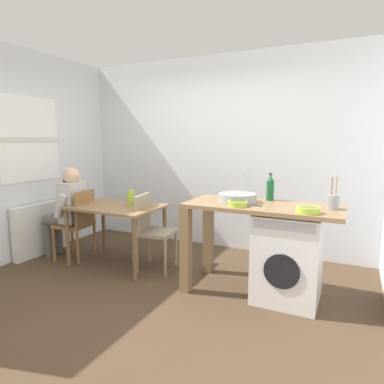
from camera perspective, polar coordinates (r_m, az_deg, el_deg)
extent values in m
plane|color=#4C3826|center=(3.63, -6.11, -16.41)|extent=(5.46, 5.46, 0.00)
cube|color=silver|center=(4.86, 4.70, 6.51)|extent=(4.60, 0.10, 2.70)
cube|color=silver|center=(4.80, -28.84, 5.42)|extent=(0.10, 3.80, 2.70)
cube|color=white|center=(4.93, -25.79, 8.03)|extent=(0.01, 0.90, 1.10)
cube|color=beige|center=(4.92, -25.73, 8.03)|extent=(0.02, 0.96, 0.06)
cube|color=white|center=(5.02, -24.32, -5.74)|extent=(0.10, 0.80, 0.70)
cube|color=olive|center=(4.27, -12.71, -2.45)|extent=(1.10, 0.76, 0.03)
cylinder|color=brown|center=(4.45, -20.30, -7.22)|extent=(0.05, 0.05, 0.71)
cylinder|color=brown|center=(3.82, -9.70, -9.46)|extent=(0.05, 0.05, 0.71)
cylinder|color=brown|center=(4.91, -14.74, -5.47)|extent=(0.05, 0.05, 0.71)
cylinder|color=brown|center=(4.35, -4.60, -7.08)|extent=(0.05, 0.05, 0.71)
cube|color=olive|center=(4.67, -19.36, -5.24)|extent=(0.45, 0.45, 0.04)
cube|color=olive|center=(4.51, -17.69, -2.70)|extent=(0.08, 0.38, 0.45)
cylinder|color=olive|center=(4.71, -22.32, -8.14)|extent=(0.04, 0.04, 0.45)
cylinder|color=olive|center=(4.97, -19.60, -7.09)|extent=(0.04, 0.04, 0.45)
cylinder|color=olive|center=(4.48, -18.79, -8.77)|extent=(0.04, 0.04, 0.45)
cylinder|color=olive|center=(4.76, -16.15, -7.61)|extent=(0.04, 0.04, 0.45)
cube|color=gray|center=(4.07, -6.02, -6.84)|extent=(0.46, 0.46, 0.04)
cube|color=gray|center=(4.08, -8.40, -3.56)|extent=(0.09, 0.38, 0.45)
cylinder|color=gray|center=(4.23, -2.73, -9.37)|extent=(0.04, 0.04, 0.45)
cylinder|color=gray|center=(3.91, -4.54, -10.93)|extent=(0.04, 0.04, 0.45)
cylinder|color=gray|center=(4.36, -7.24, -8.87)|extent=(0.04, 0.04, 0.45)
cylinder|color=gray|center=(4.05, -9.36, -10.31)|extent=(0.04, 0.04, 0.45)
cylinder|color=#595651|center=(4.87, -23.06, -7.61)|extent=(0.11, 0.11, 0.45)
cylinder|color=#595651|center=(5.00, -21.69, -7.10)|extent=(0.11, 0.11, 0.45)
cylinder|color=#595651|center=(4.70, -21.80, -4.65)|extent=(0.41, 0.19, 0.14)
cylinder|color=#595651|center=(4.84, -20.43, -4.21)|extent=(0.41, 0.19, 0.14)
cube|color=silver|center=(4.61, -19.55, -1.61)|extent=(0.24, 0.36, 0.52)
cylinder|color=silver|center=(4.46, -21.39, -2.22)|extent=(0.20, 0.11, 0.31)
cylinder|color=silver|center=(4.79, -18.19, -1.34)|extent=(0.20, 0.11, 0.31)
sphere|color=beige|center=(4.56, -19.77, 2.65)|extent=(0.21, 0.21, 0.21)
sphere|color=black|center=(4.61, -20.30, 1.64)|extent=(0.12, 0.12, 0.12)
cube|color=olive|center=(3.37, 11.88, -2.40)|extent=(1.50, 0.68, 0.04)
cube|color=brown|center=(3.46, -1.06, -9.79)|extent=(0.10, 0.10, 0.88)
cube|color=brown|center=(3.96, 2.78, -7.36)|extent=(0.10, 0.10, 0.88)
cube|color=white|center=(3.44, 15.93, -10.43)|extent=(0.60, 0.60, 0.86)
cylinder|color=black|center=(3.17, 14.90, -12.88)|extent=(0.32, 0.02, 0.32)
cube|color=#B2B2B7|center=(3.05, 15.24, -5.61)|extent=(0.54, 0.01, 0.08)
cylinder|color=#9EA0A5|center=(3.43, 7.66, -0.99)|extent=(0.38, 0.38, 0.09)
cylinder|color=#B2B2B7|center=(3.58, 8.60, 0.96)|extent=(0.02, 0.02, 0.28)
cylinder|color=#19592D|center=(3.59, 13.09, 0.23)|extent=(0.08, 0.08, 0.20)
cone|color=#19592D|center=(3.57, 13.16, 2.30)|extent=(0.07, 0.07, 0.06)
cylinder|color=#262626|center=(3.57, 13.18, 2.94)|extent=(0.03, 0.03, 0.02)
cylinder|color=#A8C63D|center=(3.22, 7.75, -1.98)|extent=(0.18, 0.18, 0.05)
cylinder|color=olive|center=(3.22, 7.75, -1.75)|extent=(0.15, 0.15, 0.03)
cylinder|color=gray|center=(3.31, 22.76, -1.60)|extent=(0.11, 0.11, 0.13)
cylinder|color=#99724C|center=(3.30, 22.61, 0.93)|extent=(0.01, 0.04, 0.18)
cylinder|color=#99724C|center=(3.28, 23.25, 0.83)|extent=(0.01, 0.05, 0.18)
cylinder|color=#A8C63D|center=(3.07, 19.06, -2.89)|extent=(0.20, 0.20, 0.05)
cylinder|color=olive|center=(3.07, 19.08, -2.64)|extent=(0.16, 0.16, 0.03)
cylinder|color=#A8C63D|center=(4.24, -10.34, -0.96)|extent=(0.09, 0.09, 0.19)
cube|color=#B2B2B7|center=(3.28, 10.62, -2.23)|extent=(0.15, 0.06, 0.01)
cube|color=#262628|center=(3.28, 10.62, -2.23)|extent=(0.15, 0.06, 0.01)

